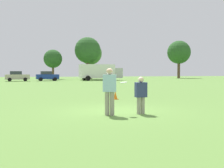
# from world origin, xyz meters

# --- Properties ---
(ground_plane) EXTENTS (170.01, 170.01, 0.00)m
(ground_plane) POSITION_xyz_m (0.00, 0.00, 0.00)
(ground_plane) COLOR #608C3D
(player_thrower) EXTENTS (0.56, 0.43, 1.77)m
(player_thrower) POSITION_xyz_m (-0.59, -0.89, 1.00)
(player_thrower) COLOR gray
(player_thrower) RESTS_ON ground
(player_defender) EXTENTS (0.44, 0.26, 1.44)m
(player_defender) POSITION_xyz_m (0.64, -0.95, 0.80)
(player_defender) COLOR gray
(player_defender) RESTS_ON ground
(frisbee) EXTENTS (0.27, 0.27, 0.06)m
(frisbee) POSITION_xyz_m (-0.04, -0.89, 1.23)
(frisbee) COLOR white
(traffic_cone) EXTENTS (0.32, 0.32, 0.48)m
(traffic_cone) POSITION_xyz_m (1.35, 4.55, 0.23)
(traffic_cone) COLOR #D8590C
(traffic_cone) RESTS_ON ground
(parked_car_center) EXTENTS (4.31, 2.43, 1.82)m
(parked_car_center) POSITION_xyz_m (-6.28, 39.52, 0.92)
(parked_car_center) COLOR #B7AD99
(parked_car_center) RESTS_ON ground
(parked_car_mid_right) EXTENTS (4.31, 2.43, 1.82)m
(parked_car_mid_right) POSITION_xyz_m (-0.97, 40.34, 0.92)
(parked_car_mid_right) COLOR navy
(parked_car_mid_right) RESTS_ON ground
(box_truck) EXTENTS (8.64, 3.37, 3.18)m
(box_truck) POSITION_xyz_m (9.28, 39.93, 1.75)
(box_truck) COLOR white
(box_truck) RESTS_ON ground
(tree_center_elm) EXTENTS (4.18, 4.18, 6.79)m
(tree_center_elm) POSITION_xyz_m (0.81, 50.15, 4.67)
(tree_center_elm) COLOR brown
(tree_center_elm) RESTS_ON ground
(tree_east_birch) EXTENTS (6.00, 6.00, 9.74)m
(tree_east_birch) POSITION_xyz_m (8.62, 49.05, 6.70)
(tree_east_birch) COLOR brown
(tree_east_birch) RESTS_ON ground
(tree_east_oak) EXTENTS (5.56, 5.56, 9.03)m
(tree_east_oak) POSITION_xyz_m (9.95, 52.17, 6.21)
(tree_east_oak) COLOR brown
(tree_east_oak) RESTS_ON ground
(tree_far_east_pine) EXTENTS (6.35, 6.35, 10.32)m
(tree_far_east_pine) POSITION_xyz_m (34.93, 52.86, 7.09)
(tree_far_east_pine) COLOR brown
(tree_far_east_pine) RESTS_ON ground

